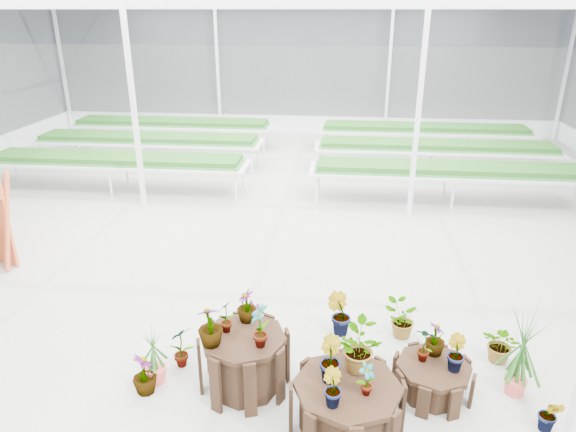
# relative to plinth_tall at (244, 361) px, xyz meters

# --- Properties ---
(ground_plane) EXTENTS (24.00, 24.00, 0.00)m
(ground_plane) POSITION_rel_plinth_tall_xyz_m (-0.43, 1.78, -0.35)
(ground_plane) COLOR gray
(ground_plane) RESTS_ON ground
(greenhouse_shell) EXTENTS (18.00, 24.00, 4.50)m
(greenhouse_shell) POSITION_rel_plinth_tall_xyz_m (-0.43, 1.78, 1.90)
(greenhouse_shell) COLOR white
(greenhouse_shell) RESTS_ON ground
(steel_frame) EXTENTS (18.00, 24.00, 4.50)m
(steel_frame) POSITION_rel_plinth_tall_xyz_m (-0.43, 1.78, 1.90)
(steel_frame) COLOR silver
(steel_frame) RESTS_ON ground
(nursery_benches) EXTENTS (16.00, 7.00, 0.84)m
(nursery_benches) POSITION_rel_plinth_tall_xyz_m (-0.43, 8.98, 0.07)
(nursery_benches) COLOR silver
(nursery_benches) RESTS_ON ground
(plinth_tall) EXTENTS (1.30, 1.30, 0.70)m
(plinth_tall) POSITION_rel_plinth_tall_xyz_m (0.00, 0.00, 0.00)
(plinth_tall) COLOR black
(plinth_tall) RESTS_ON ground
(plinth_mid) EXTENTS (1.31, 1.31, 0.62)m
(plinth_mid) POSITION_rel_plinth_tall_xyz_m (1.20, -0.60, -0.04)
(plinth_mid) COLOR black
(plinth_mid) RESTS_ON ground
(plinth_low) EXTENTS (1.15, 1.15, 0.40)m
(plinth_low) POSITION_rel_plinth_tall_xyz_m (2.20, 0.10, -0.15)
(plinth_low) COLOR black
(plinth_low) RESTS_ON ground
(nursery_plants) EXTENTS (4.85, 3.39, 1.28)m
(nursery_plants) POSITION_rel_plinth_tall_xyz_m (1.12, -0.03, 0.15)
(nursery_plants) COLOR #215219
(nursery_plants) RESTS_ON ground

